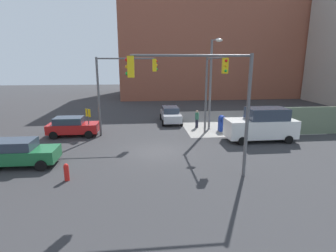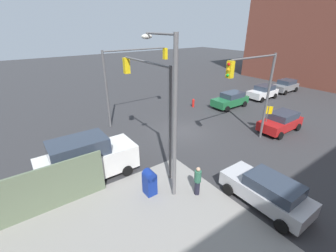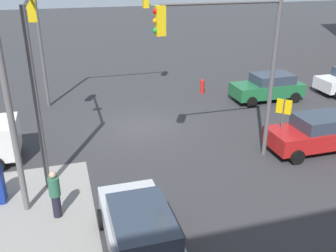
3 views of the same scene
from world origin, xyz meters
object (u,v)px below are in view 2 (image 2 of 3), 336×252
Objects in this scene: mailbox_blue at (150,181)px; van_white_delivery at (87,159)px; street_lamp_corner at (170,109)px; fire_hydrant at (193,103)px; traffic_signal_nw_corner at (255,84)px; hatchback_white at (263,92)px; traffic_signal_ne_corner at (150,94)px; traffic_signal_se_corner at (132,70)px; sedan_gray at (285,86)px; hatchback_red at (281,122)px; coupe_green at (231,100)px; hatchback_silver at (267,191)px; pedestrian_crossing at (198,180)px.

mailbox_blue is 3.92m from van_white_delivery.
street_lamp_corner is 14.64m from fire_hydrant.
traffic_signal_nw_corner is 1.64× the size of hatchback_white.
traffic_signal_ne_corner reaches higher than fire_hydrant.
traffic_signal_se_corner reaches higher than sedan_gray.
traffic_signal_se_corner is 13.39m from hatchback_red.
van_white_delivery reaches higher than coupe_green.
street_lamp_corner is 5.59× the size of mailbox_blue.
traffic_signal_se_corner is 8.21m from fire_hydrant.
sedan_gray is at bearing -153.14° from hatchback_silver.
sedan_gray is (-24.43, -7.12, -3.86)m from street_lamp_corner.
mailbox_blue is 14.50m from fire_hydrant.
coupe_green is at bearing -2.34° from hatchback_white.
traffic_signal_se_corner is 1.54× the size of coupe_green.
sedan_gray is 27.87m from van_white_delivery.
mailbox_blue reaches higher than fire_hydrant.
coupe_green is at bearing -102.48° from hatchback_red.
hatchback_white is at bearing -167.36° from traffic_signal_ne_corner.
sedan_gray is at bearing -159.57° from traffic_signal_nw_corner.
hatchback_silver is at bearing 62.26° from fire_hydrant.
hatchback_silver is 15.00m from coupe_green.
traffic_signal_se_corner is at bearing -107.54° from street_lamp_corner.
traffic_signal_ne_corner reaches higher than mailbox_blue.
fire_hydrant is at bearing -117.74° from hatchback_silver.
hatchback_red is 1.03× the size of sedan_gray.
street_lamp_corner is 1.90× the size of coupe_green.
traffic_signal_ne_corner is 7.94m from hatchback_silver.
fire_hydrant is at bearing -73.97° from pedestrian_crossing.
street_lamp_corner is 6.19m from hatchback_silver.
sedan_gray is (-16.62, -6.19, -3.76)m from traffic_signal_nw_corner.
sedan_gray is 24.83m from pedestrian_crossing.
traffic_signal_ne_corner reaches higher than sedan_gray.
hatchback_white is 1.00× the size of sedan_gray.
fire_hydrant is at bearing -78.21° from hatchback_red.
traffic_signal_se_corner is at bearing -89.66° from hatchback_silver.
traffic_signal_se_corner is 11.08m from mailbox_blue.
street_lamp_corner is 12.67m from hatchback_red.
hatchback_red is 9.58m from hatchback_white.
fire_hydrant is 14.98m from hatchback_silver.
fire_hydrant is at bearing 177.56° from traffic_signal_se_corner.
street_lamp_corner reaches higher than coupe_green.
coupe_green is (-12.82, -4.39, -3.77)m from traffic_signal_ne_corner.
pedestrian_crossing is (2.15, 11.00, -3.81)m from traffic_signal_se_corner.
pedestrian_crossing reaches higher than sedan_gray.
traffic_signal_ne_corner is at bearing 10.08° from sedan_gray.
hatchback_red is 9.83m from hatchback_silver.
street_lamp_corner is 4.10m from pedestrian_crossing.
pedestrian_crossing is at bearing 9.09° from hatchback_red.
traffic_signal_ne_corner is 1.54× the size of coupe_green.
van_white_delivery reaches higher than mailbox_blue.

